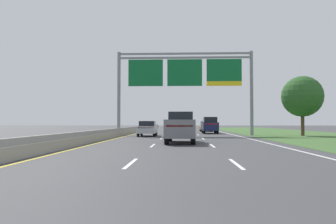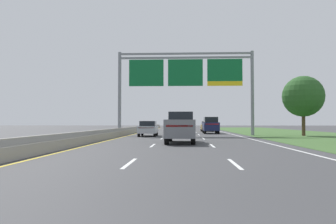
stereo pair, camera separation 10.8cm
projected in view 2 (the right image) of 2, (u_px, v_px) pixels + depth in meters
The scene contains 11 objects.
ground_plane at pixel (183, 136), 36.23m from camera, with size 220.00×220.00×0.00m, color #3D3D3F.
lane_striping at pixel (183, 136), 35.77m from camera, with size 11.96×106.00×0.01m.
grass_verge_right at pixel (314, 136), 35.60m from camera, with size 14.00×110.00×0.02m, color #3D602D.
median_barrier_concrete at pixel (122, 132), 36.54m from camera, with size 0.60×110.00×0.85m.
overhead_sign_gantry at pixel (185, 76), 37.02m from camera, with size 15.06×0.42×9.31m.
pickup_truck_grey at pixel (181, 128), 23.56m from camera, with size 2.11×5.44×2.20m.
car_gold_right_lane_sedan at pixel (207, 126), 52.50m from camera, with size 1.83×4.41×1.57m.
car_navy_right_lane_suv at pixel (211, 125), 43.02m from camera, with size 1.94×4.71×2.11m.
car_silver_left_lane_sedan at pixel (148, 128), 34.93m from camera, with size 1.85×4.41×1.57m.
car_white_centre_lane_sedan at pixel (182, 127), 40.70m from camera, with size 1.91×4.43×1.57m.
roadside_tree_mid at pixel (303, 96), 35.46m from camera, with size 4.33×4.33×6.37m.
Camera 2 is at (0.05, -1.33, 1.46)m, focal length 35.80 mm.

